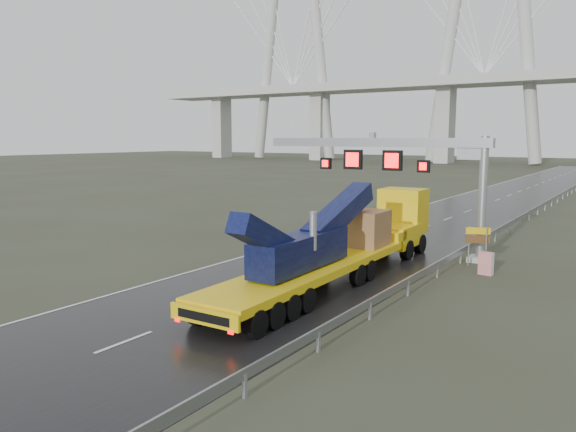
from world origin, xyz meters
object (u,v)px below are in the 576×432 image
Objects in this scene: heavy_haul_truck at (353,239)px; exit_sign_pair at (478,239)px; sign_gantry at (403,162)px; striped_barrier at (486,263)px.

exit_sign_pair is at bearing 44.72° from heavy_haul_truck.
sign_gantry is 7.56m from heavy_haul_truck.
sign_gantry is at bearing 140.59° from exit_sign_pair.
sign_gantry reaches higher than heavy_haul_truck.
heavy_haul_truck is at bearing -90.53° from sign_gantry.
heavy_haul_truck is (-0.06, -6.56, -3.77)m from sign_gantry.
exit_sign_pair is at bearing 125.29° from striped_barrier.
sign_gantry is at bearing 159.65° from striped_barrier.
exit_sign_pair is 2.11m from striped_barrier.
striped_barrier is at bearing -85.53° from exit_sign_pair.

